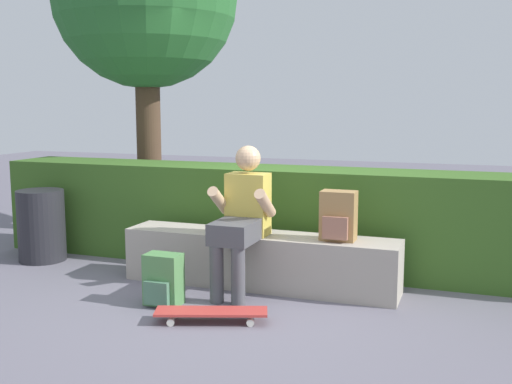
% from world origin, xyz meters
% --- Properties ---
extents(ground_plane, '(24.00, 24.00, 0.00)m').
position_xyz_m(ground_plane, '(0.00, 0.00, 0.00)').
color(ground_plane, slate).
extents(bench_main, '(2.36, 0.43, 0.46)m').
position_xyz_m(bench_main, '(0.00, 0.32, 0.23)').
color(bench_main, '#A79D91').
rests_on(bench_main, ground).
extents(person_skater, '(0.49, 0.62, 1.21)m').
position_xyz_m(person_skater, '(-0.08, 0.11, 0.65)').
color(person_skater, gold).
rests_on(person_skater, ground).
extents(skateboard_near_person, '(0.82, 0.45, 0.09)m').
position_xyz_m(skateboard_near_person, '(-0.03, -0.62, 0.07)').
color(skateboard_near_person, '#BC3833').
rests_on(skateboard_near_person, ground).
extents(backpack_on_bench, '(0.28, 0.23, 0.40)m').
position_xyz_m(backpack_on_bench, '(0.68, 0.31, 0.65)').
color(backpack_on_bench, '#A37A47').
rests_on(backpack_on_bench, bench_main).
extents(backpack_on_ground, '(0.28, 0.23, 0.40)m').
position_xyz_m(backpack_on_ground, '(-0.54, -0.39, 0.19)').
color(backpack_on_ground, '#51894C').
rests_on(backpack_on_ground, ground).
extents(hedge_row, '(6.06, 0.64, 0.95)m').
position_xyz_m(hedge_row, '(0.07, 1.03, 0.47)').
color(hedge_row, '#375F21').
rests_on(hedge_row, ground).
extents(trash_bin, '(0.46, 0.46, 0.71)m').
position_xyz_m(trash_bin, '(-2.32, 0.40, 0.35)').
color(trash_bin, '#232328').
rests_on(trash_bin, ground).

